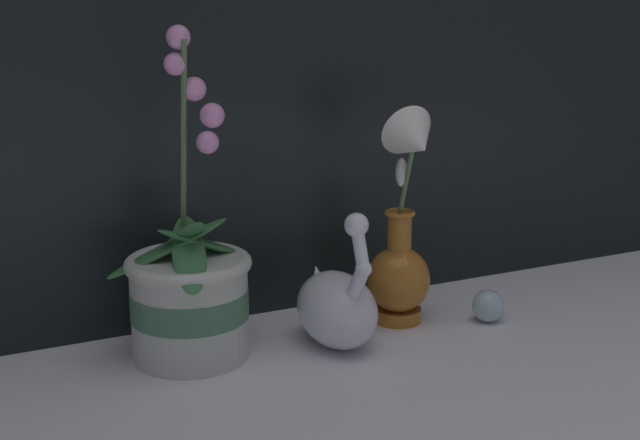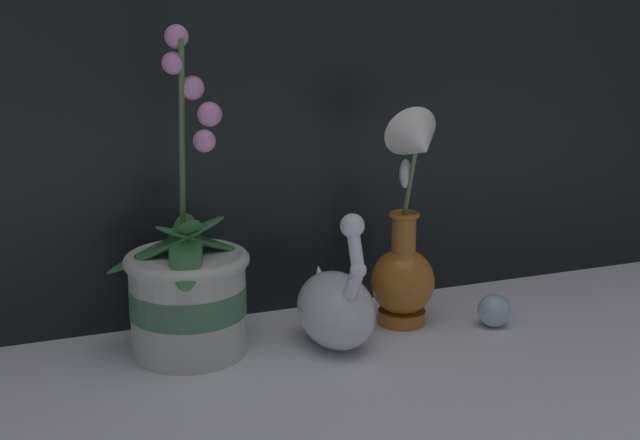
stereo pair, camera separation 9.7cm
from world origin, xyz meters
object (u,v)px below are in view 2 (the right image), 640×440
at_px(orchid_potted_plant, 188,290).
at_px(glass_sphere, 494,311).
at_px(swan_figurine, 333,306).
at_px(blue_vase, 406,248).

xyz_separation_m(orchid_potted_plant, glass_sphere, (0.46, -0.07, -0.07)).
distance_m(swan_figurine, blue_vase, 0.15).
bearing_deg(glass_sphere, orchid_potted_plant, 171.43).
distance_m(orchid_potted_plant, glass_sphere, 0.47).
bearing_deg(orchid_potted_plant, swan_figurine, -13.92).
height_order(orchid_potted_plant, swan_figurine, orchid_potted_plant).
bearing_deg(glass_sphere, blue_vase, 156.91).
bearing_deg(blue_vase, orchid_potted_plant, 177.34).
height_order(orchid_potted_plant, blue_vase, orchid_potted_plant).
xyz_separation_m(blue_vase, glass_sphere, (0.13, -0.05, -0.10)).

